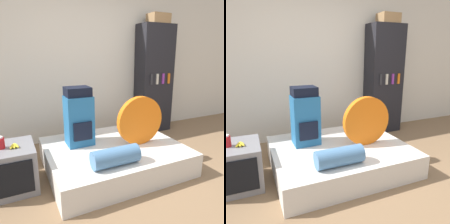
% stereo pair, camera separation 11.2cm
% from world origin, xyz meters
% --- Properties ---
extents(ground_plane, '(16.00, 16.00, 0.00)m').
position_xyz_m(ground_plane, '(0.00, 0.00, 0.00)').
color(ground_plane, '#846647').
extents(wall_back, '(8.00, 0.05, 2.60)m').
position_xyz_m(wall_back, '(0.00, 2.01, 1.30)').
color(wall_back, silver).
rests_on(wall_back, ground_plane).
extents(bed, '(1.69, 1.39, 0.29)m').
position_xyz_m(bed, '(-0.05, 0.77, 0.15)').
color(bed, silver).
rests_on(bed, ground_plane).
extents(backpack, '(0.33, 0.32, 0.75)m').
position_xyz_m(backpack, '(-0.43, 1.01, 0.66)').
color(backpack, '#23669E').
rests_on(backpack, bed).
extents(tent_bag, '(0.63, 0.08, 0.63)m').
position_xyz_m(tent_bag, '(0.28, 0.69, 0.61)').
color(tent_bag, orange).
rests_on(tent_bag, bed).
extents(sleeping_roll, '(0.52, 0.20, 0.20)m').
position_xyz_m(sleeping_roll, '(-0.26, 0.30, 0.39)').
color(sleeping_roll, teal).
rests_on(sleeping_roll, bed).
extents(television, '(0.49, 0.56, 0.49)m').
position_xyz_m(television, '(-1.26, 0.81, 0.24)').
color(television, gray).
rests_on(television, ground_plane).
extents(canister, '(0.08, 0.08, 0.13)m').
position_xyz_m(canister, '(-1.34, 0.81, 0.55)').
color(canister, '#B2191E').
rests_on(canister, television).
extents(banana_bunch, '(0.11, 0.14, 0.03)m').
position_xyz_m(banana_bunch, '(-1.21, 0.79, 0.50)').
color(banana_bunch, yellow).
rests_on(banana_bunch, television).
extents(bookshelf, '(0.64, 0.39, 1.95)m').
position_xyz_m(bookshelf, '(1.27, 1.77, 0.97)').
color(bookshelf, black).
rests_on(bookshelf, ground_plane).
extents(cardboard_box, '(0.35, 0.26, 0.17)m').
position_xyz_m(cardboard_box, '(1.28, 1.74, 2.03)').
color(cardboard_box, '#99754C').
rests_on(cardboard_box, bookshelf).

